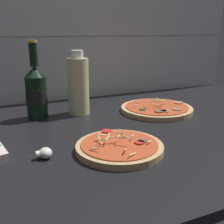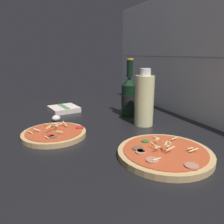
# 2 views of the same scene
# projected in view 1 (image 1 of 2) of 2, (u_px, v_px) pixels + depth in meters

# --- Properties ---
(counter_slab) EXTENTS (1.60, 0.90, 0.03)m
(counter_slab) POSITION_uv_depth(u_px,v_px,m) (126.00, 131.00, 0.90)
(counter_slab) COLOR black
(counter_slab) RESTS_ON ground
(tile_backsplash) EXTENTS (1.60, 0.01, 0.60)m
(tile_backsplash) POSITION_uv_depth(u_px,v_px,m) (79.00, 36.00, 1.22)
(tile_backsplash) COLOR silver
(tile_backsplash) RESTS_ON ground
(pizza_near) EXTENTS (0.23, 0.23, 0.05)m
(pizza_near) POSITION_uv_depth(u_px,v_px,m) (120.00, 147.00, 0.73)
(pizza_near) COLOR tan
(pizza_near) RESTS_ON counter_slab
(pizza_far) EXTENTS (0.27, 0.27, 0.05)m
(pizza_far) POSITION_uv_depth(u_px,v_px,m) (157.00, 109.00, 1.07)
(pizza_far) COLOR tan
(pizza_far) RESTS_ON counter_slab
(beer_bottle) EXTENTS (0.07, 0.07, 0.27)m
(beer_bottle) POSITION_uv_depth(u_px,v_px,m) (36.00, 92.00, 0.97)
(beer_bottle) COLOR black
(beer_bottle) RESTS_ON counter_slab
(oil_bottle) EXTENTS (0.08, 0.08, 0.23)m
(oil_bottle) POSITION_uv_depth(u_px,v_px,m) (78.00, 85.00, 1.02)
(oil_bottle) COLOR beige
(oil_bottle) RESTS_ON counter_slab
(mushroom_left) EXTENTS (0.04, 0.04, 0.03)m
(mushroom_left) POSITION_uv_depth(u_px,v_px,m) (45.00, 153.00, 0.68)
(mushroom_left) COLOR white
(mushroom_left) RESTS_ON counter_slab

